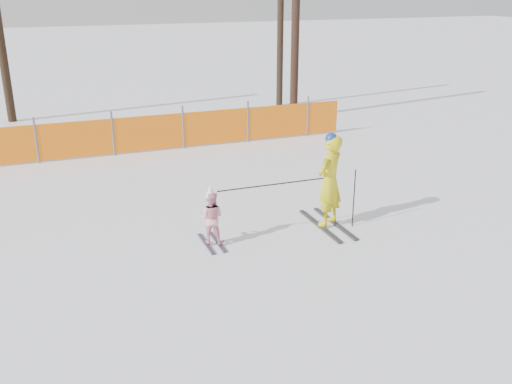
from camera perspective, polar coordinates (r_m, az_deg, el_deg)
ground at (r=10.27m, az=1.02°, el=-6.15°), size 120.00×120.00×0.00m
adult at (r=11.14m, az=7.36°, el=1.13°), size 0.79×1.70×1.91m
child at (r=10.45m, az=-4.50°, el=-2.51°), size 0.60×0.93×1.17m
ski_poles at (r=10.85m, az=4.64°, el=0.24°), size 2.73×0.26×1.19m
safety_fence at (r=16.27m, az=-19.44°, el=4.81°), size 17.06×0.06×1.25m
tree_trunks at (r=20.66m, az=-7.07°, el=15.94°), size 10.05×3.33×6.34m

